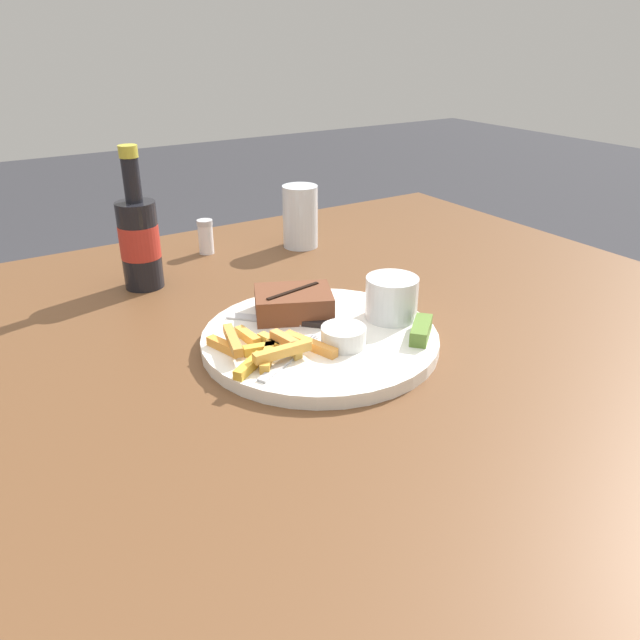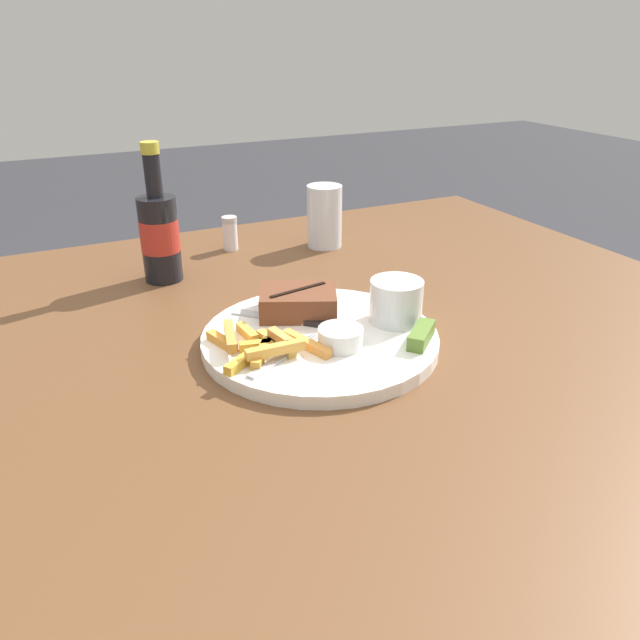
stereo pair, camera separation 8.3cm
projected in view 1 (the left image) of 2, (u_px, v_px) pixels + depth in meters
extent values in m
cube|color=brown|center=(320.00, 358.00, 0.86)|extent=(1.35, 1.17, 0.04)
cylinder|color=brown|center=(406.00, 345.00, 1.72)|extent=(0.06, 0.06, 0.73)
cylinder|color=white|center=(320.00, 341.00, 0.85)|extent=(0.32, 0.32, 0.01)
cylinder|color=white|center=(320.00, 335.00, 0.84)|extent=(0.32, 0.32, 0.00)
cube|color=brown|center=(291.00, 304.00, 0.89)|extent=(0.13, 0.12, 0.04)
cube|color=black|center=(290.00, 291.00, 0.88)|extent=(0.09, 0.02, 0.00)
cube|color=gold|center=(233.00, 340.00, 0.79)|extent=(0.03, 0.08, 0.01)
cube|color=gold|center=(268.00, 356.00, 0.77)|extent=(0.05, 0.06, 0.01)
cube|color=#E29341|center=(310.00, 344.00, 0.80)|extent=(0.04, 0.08, 0.01)
cube|color=gold|center=(269.00, 348.00, 0.79)|extent=(0.07, 0.03, 0.01)
cube|color=gold|center=(248.00, 336.00, 0.82)|extent=(0.02, 0.05, 0.01)
cube|color=gold|center=(279.00, 345.00, 0.80)|extent=(0.03, 0.08, 0.01)
cube|color=orange|center=(224.00, 346.00, 0.79)|extent=(0.03, 0.06, 0.01)
cube|color=gold|center=(249.00, 366.00, 0.75)|extent=(0.05, 0.04, 0.01)
cube|color=#E59449|center=(284.00, 339.00, 0.79)|extent=(0.02, 0.05, 0.01)
cube|color=gold|center=(284.00, 342.00, 0.80)|extent=(0.01, 0.05, 0.01)
cube|color=gold|center=(282.00, 352.00, 0.76)|extent=(0.08, 0.01, 0.01)
cylinder|color=white|center=(392.00, 298.00, 0.87)|extent=(0.07, 0.07, 0.06)
cylinder|color=beige|center=(392.00, 282.00, 0.86)|extent=(0.07, 0.07, 0.01)
cylinder|color=silver|center=(343.00, 336.00, 0.80)|extent=(0.06, 0.06, 0.03)
cylinder|color=black|center=(344.00, 329.00, 0.80)|extent=(0.05, 0.05, 0.01)
cube|color=#567A2D|center=(421.00, 330.00, 0.83)|extent=(0.06, 0.06, 0.02)
cube|color=#B7B7BC|center=(283.00, 363.00, 0.76)|extent=(0.09, 0.06, 0.00)
cube|color=#B7B7BC|center=(313.00, 341.00, 0.82)|extent=(0.03, 0.02, 0.00)
cube|color=#B7B7BC|center=(310.00, 341.00, 0.82)|extent=(0.03, 0.02, 0.00)
cube|color=#B7B7BC|center=(307.00, 340.00, 0.82)|extent=(0.03, 0.02, 0.00)
cube|color=#B7B7BC|center=(265.00, 319.00, 0.88)|extent=(0.09, 0.09, 0.00)
cube|color=black|center=(322.00, 324.00, 0.86)|extent=(0.05, 0.05, 0.01)
cylinder|color=black|center=(140.00, 245.00, 1.01)|extent=(0.06, 0.06, 0.14)
cylinder|color=#B22D23|center=(140.00, 241.00, 1.01)|extent=(0.06, 0.06, 0.05)
cylinder|color=black|center=(132.00, 180.00, 0.97)|extent=(0.03, 0.03, 0.07)
cylinder|color=gold|center=(128.00, 151.00, 0.95)|extent=(0.03, 0.03, 0.02)
cylinder|color=silver|center=(300.00, 217.00, 1.20)|extent=(0.07, 0.07, 0.12)
cylinder|color=white|center=(206.00, 239.00, 1.18)|extent=(0.03, 0.03, 0.05)
cylinder|color=#B7B7BC|center=(205.00, 223.00, 1.17)|extent=(0.03, 0.03, 0.01)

